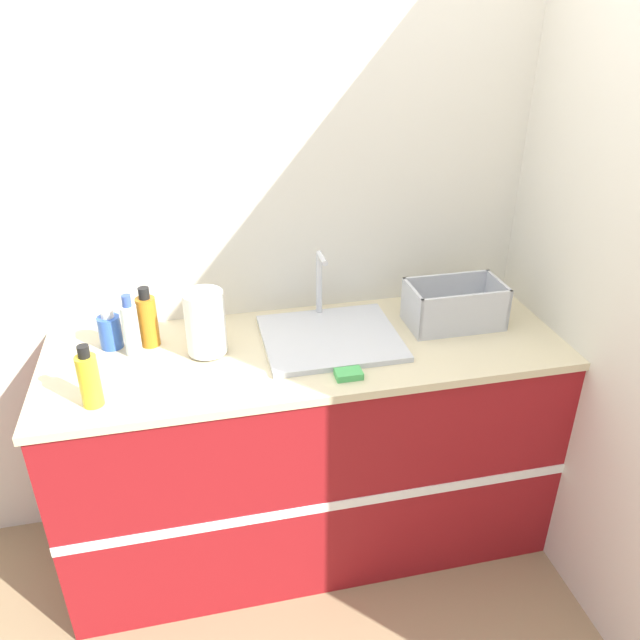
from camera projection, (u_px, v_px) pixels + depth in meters
name	position (u px, v px, depth m)	size (l,w,h in m)	color
ground_plane	(327.00, 592.00, 2.42)	(12.00, 12.00, 0.00)	#937A56
wall_back	(289.00, 218.00, 2.38)	(4.26, 0.06, 2.60)	beige
wall_right	(565.00, 229.00, 2.26)	(0.06, 2.63, 2.60)	beige
counter_cabinet	(310.00, 447.00, 2.47)	(1.88, 0.65, 0.93)	maroon
sink	(330.00, 335.00, 2.29)	(0.49, 0.43, 0.28)	silver
paper_towel_roll	(205.00, 323.00, 2.16)	(0.14, 0.14, 0.24)	#4C4C51
dish_rack	(454.00, 309.00, 2.38)	(0.36, 0.20, 0.17)	#B7BABF
bottle_amber	(148.00, 320.00, 2.22)	(0.07, 0.07, 0.23)	#B26B19
bottle_clear	(131.00, 329.00, 2.16)	(0.06, 0.06, 0.23)	silver
bottle_yellow	(89.00, 379.00, 1.90)	(0.06, 0.06, 0.21)	yellow
bottle_blue	(110.00, 331.00, 2.22)	(0.08, 0.08, 0.15)	#2D56B7
sponge	(349.00, 374.00, 2.07)	(0.09, 0.06, 0.02)	#4CB259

